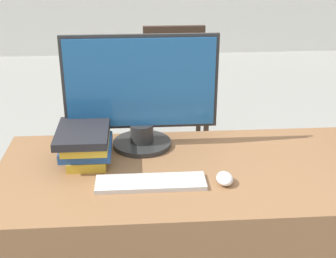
# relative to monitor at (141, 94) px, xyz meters

# --- Properties ---
(desk) EXTENTS (1.49, 0.70, 0.77)m
(desk) POSITION_rel_monitor_xyz_m (0.18, -0.22, -0.62)
(desk) COLOR #8C603D
(desk) RESTS_ON ground_plane
(monitor) EXTENTS (0.62, 0.24, 0.47)m
(monitor) POSITION_rel_monitor_xyz_m (0.00, 0.00, 0.00)
(monitor) COLOR #282828
(monitor) RESTS_ON desk
(keyboard) EXTENTS (0.39, 0.11, 0.02)m
(keyboard) POSITION_rel_monitor_xyz_m (0.02, -0.33, -0.22)
(keyboard) COLOR silver
(keyboard) RESTS_ON desk
(mouse) EXTENTS (0.06, 0.08, 0.04)m
(mouse) POSITION_rel_monitor_xyz_m (0.29, -0.34, -0.21)
(mouse) COLOR white
(mouse) RESTS_ON desk
(book_stack) EXTENTS (0.21, 0.28, 0.13)m
(book_stack) POSITION_rel_monitor_xyz_m (-0.22, -0.12, -0.16)
(book_stack) COLOR gold
(book_stack) RESTS_ON desk
(far_chair) EXTENTS (0.44, 0.44, 0.98)m
(far_chair) POSITION_rel_monitor_xyz_m (0.26, 1.39, -0.47)
(far_chair) COLOR #38281E
(far_chair) RESTS_ON ground_plane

